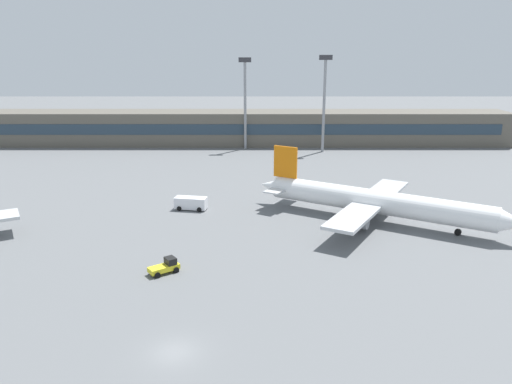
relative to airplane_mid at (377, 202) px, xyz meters
name	(u,v)px	position (x,y,z in m)	size (l,w,h in m)	color
ground_plane	(212,209)	(-25.79, 5.90, -3.10)	(400.00, 400.00, 0.00)	slate
terminal_building	(229,128)	(-25.79, 64.51, 1.40)	(152.28, 12.13, 9.00)	#5B564C
airplane_mid	(377,202)	(0.00, 0.00, 0.00)	(36.99, 26.93, 10.17)	white
baggage_tug_yellow	(165,266)	(-29.37, -18.07, -2.30)	(3.79, 3.33, 1.75)	yellow
service_van_white	(190,203)	(-29.42, 5.92, -1.99)	(5.47, 3.01, 2.08)	white
floodlight_tower_west	(323,96)	(-1.53, 53.58, 10.94)	(3.20, 0.80, 24.09)	gray
floodlight_tower_east	(244,96)	(-21.47, 57.55, 10.60)	(3.20, 0.80, 23.44)	gray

